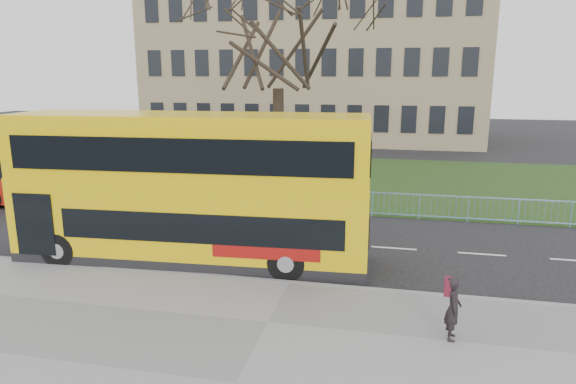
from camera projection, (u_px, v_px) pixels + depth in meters
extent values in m
plane|color=black|center=(299.00, 267.00, 16.69)|extent=(120.00, 120.00, 0.00)
cube|color=gray|center=(289.00, 283.00, 15.20)|extent=(80.00, 0.20, 0.14)
cube|color=#193312|center=(344.00, 179.00, 30.30)|extent=(80.00, 15.40, 0.08)
cube|color=#887756|center=(317.00, 64.00, 49.46)|extent=(30.00, 15.00, 14.00)
cube|color=#E2B809|center=(192.00, 218.00, 16.95)|extent=(11.65, 3.34, 2.14)
cube|color=#E2B809|center=(191.00, 181.00, 16.67)|extent=(11.65, 3.34, 0.37)
cube|color=#E2B809|center=(189.00, 146.00, 16.41)|extent=(11.59, 3.29, 1.92)
cube|color=black|center=(198.00, 229.00, 15.50)|extent=(8.87, 0.51, 0.93)
cube|color=black|center=(174.00, 156.00, 15.12)|extent=(10.58, 0.60, 1.04)
cylinder|color=black|center=(59.00, 250.00, 16.59)|extent=(1.16, 0.37, 1.14)
cylinder|color=black|center=(286.00, 263.00, 15.45)|extent=(1.16, 0.37, 1.14)
imported|color=black|center=(453.00, 308.00, 11.78)|extent=(0.39, 0.57, 1.51)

